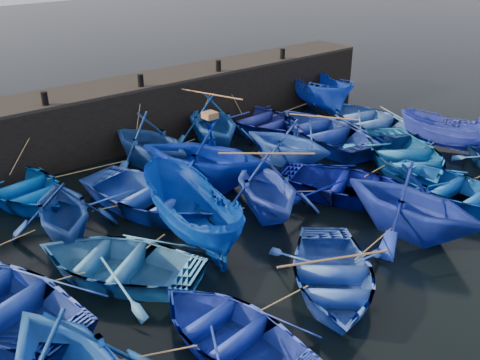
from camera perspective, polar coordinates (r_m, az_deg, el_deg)
ground at (r=16.59m, az=7.08°, el=-5.85°), size 120.00×120.00×0.00m
quay_wall at (r=23.80m, az=-11.33°, el=7.03°), size 26.00×2.50×2.50m
quay_top at (r=23.43m, az=-11.60°, el=10.07°), size 26.00×2.50×0.12m
bollard_1 at (r=21.02m, az=-20.11°, el=8.17°), size 0.24×0.24×0.50m
bollard_2 at (r=22.58m, az=-10.55°, el=10.41°), size 0.24×0.24×0.50m
bollard_3 at (r=24.70m, az=-2.33°, el=12.08°), size 0.24×0.24×0.50m
bollard_4 at (r=27.24m, az=4.56°, el=13.28°), size 0.24×0.24×0.50m
boat_1 at (r=19.69m, az=-22.27°, el=-0.78°), size 4.07×5.21×0.99m
boat_2 at (r=20.89m, az=-9.70°, el=4.15°), size 4.22×4.71×2.22m
boat_3 at (r=22.69m, az=-3.01°, el=6.29°), size 4.91×5.28×2.28m
boat_4 at (r=24.62m, az=1.98°, el=6.45°), size 4.11×5.59×1.13m
boat_5 at (r=27.67m, az=8.43°, el=9.32°), size 3.35×5.58×2.02m
boat_7 at (r=16.79m, az=-18.39°, el=-2.86°), size 4.08×4.42×1.94m
boat_8 at (r=17.82m, az=-9.53°, el=-1.64°), size 5.13×6.18×1.11m
boat_9 at (r=18.95m, az=-3.86°, el=2.76°), size 6.05×6.29×2.55m
boat_10 at (r=20.93m, az=5.12°, el=4.09°), size 4.02×4.39×1.96m
boat_11 at (r=23.45m, az=8.86°, el=5.23°), size 4.91×6.24×1.18m
boat_12 at (r=25.35m, az=13.68°, el=6.26°), size 4.81×5.95×1.09m
boat_14 at (r=14.75m, az=-12.96°, el=-8.46°), size 5.48×5.86×0.99m
boat_15 at (r=15.80m, az=-5.38°, el=-3.48°), size 2.53×5.12×1.90m
boat_16 at (r=17.12m, az=2.77°, el=-0.54°), size 4.79×5.09×2.14m
boat_17 at (r=18.78m, az=11.45°, el=-0.47°), size 5.40×6.04×1.03m
boat_18 at (r=21.58m, az=17.19°, el=2.52°), size 6.39×6.81×1.15m
boat_19 at (r=23.99m, az=21.19°, el=4.71°), size 2.92×4.26×1.54m
boat_21 at (r=12.31m, az=-1.02°, el=-15.81°), size 3.54×4.59×0.88m
boat_22 at (r=14.12m, az=9.79°, el=-9.96°), size 5.38×5.49×0.93m
boat_23 at (r=16.74m, az=17.88°, el=-2.15°), size 4.26×4.79×2.31m
boat_24 at (r=19.49m, az=21.89°, el=-0.94°), size 3.58×4.94×1.01m
wooden_crate at (r=18.63m, az=-3.24°, el=6.92°), size 0.44×0.43×0.22m
mooring_ropes at (r=19.76m, az=-2.47°, el=2.52°), size 18.31×11.86×2.10m
loose_oars at (r=18.83m, az=4.28°, el=3.86°), size 9.83×12.12×1.40m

